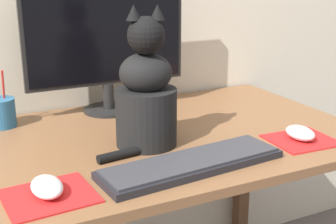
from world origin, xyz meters
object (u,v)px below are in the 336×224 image
(keyboard, at_px, (192,163))
(computer_mouse_left, at_px, (47,187))
(monitor, at_px, (106,39))
(cat, at_px, (146,95))
(computer_mouse_right, at_px, (300,133))
(pen_cup, at_px, (1,112))

(keyboard, bearing_deg, computer_mouse_left, 173.23)
(monitor, distance_m, keyboard, 0.58)
(cat, bearing_deg, computer_mouse_left, -136.88)
(keyboard, relative_size, computer_mouse_left, 4.41)
(computer_mouse_right, bearing_deg, computer_mouse_left, -178.66)
(keyboard, bearing_deg, pen_cup, 120.45)
(monitor, height_order, computer_mouse_right, monitor)
(cat, distance_m, pen_cup, 0.48)
(monitor, distance_m, pen_cup, 0.40)
(monitor, xyz_separation_m, pen_cup, (-0.35, -0.01, -0.20))
(monitor, relative_size, cat, 1.42)
(computer_mouse_right, xyz_separation_m, pen_cup, (-0.73, 0.50, 0.02))
(computer_mouse_right, xyz_separation_m, cat, (-0.40, 0.16, 0.12))
(cat, relative_size, pen_cup, 2.16)
(pen_cup, bearing_deg, monitor, 0.90)
(cat, bearing_deg, pen_cup, 148.25)
(computer_mouse_left, distance_m, pen_cup, 0.51)
(monitor, relative_size, computer_mouse_left, 4.95)
(computer_mouse_left, relative_size, computer_mouse_right, 1.13)
(keyboard, bearing_deg, computer_mouse_right, -0.65)
(cat, bearing_deg, computer_mouse_right, -9.36)
(keyboard, bearing_deg, cat, 96.05)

